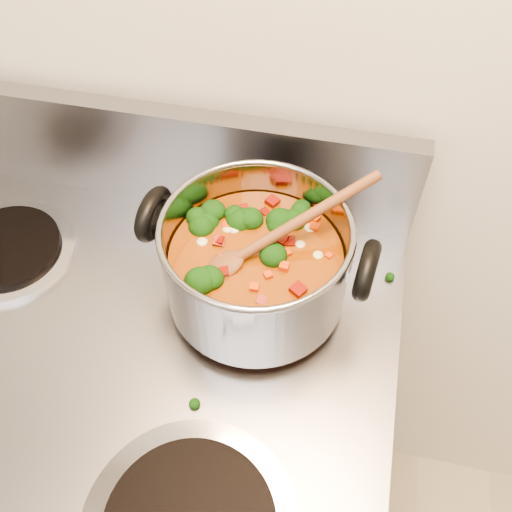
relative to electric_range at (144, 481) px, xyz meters
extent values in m
cube|color=gray|center=(0.00, 0.00, -0.01)|extent=(0.75, 0.65, 0.92)
cube|color=gray|center=(0.00, 0.30, 0.53)|extent=(0.75, 0.03, 0.16)
cylinder|color=#A5A5AD|center=(-0.18, 0.15, 0.46)|extent=(0.19, 0.19, 0.01)
cylinder|color=black|center=(-0.18, 0.15, 0.46)|extent=(0.15, 0.15, 0.01)
cylinder|color=#A5A5AD|center=(0.18, 0.15, 0.46)|extent=(0.19, 0.19, 0.01)
cylinder|color=black|center=(0.18, 0.15, 0.46)|extent=(0.15, 0.15, 0.01)
cylinder|color=gray|center=(0.18, 0.14, 0.53)|extent=(0.23, 0.23, 0.12)
torus|color=gray|center=(0.18, 0.14, 0.59)|extent=(0.23, 0.23, 0.01)
cylinder|color=#86330C|center=(0.18, 0.14, 0.51)|extent=(0.21, 0.21, 0.08)
torus|color=black|center=(0.05, 0.16, 0.57)|extent=(0.03, 0.08, 0.08)
torus|color=black|center=(0.31, 0.13, 0.57)|extent=(0.03, 0.08, 0.08)
ellipsoid|color=black|center=(0.15, 0.20, 0.55)|extent=(0.04, 0.04, 0.03)
ellipsoid|color=black|center=(0.19, 0.16, 0.55)|extent=(0.04, 0.04, 0.03)
ellipsoid|color=black|center=(0.21, 0.05, 0.55)|extent=(0.04, 0.04, 0.03)
ellipsoid|color=black|center=(0.18, 0.14, 0.55)|extent=(0.04, 0.04, 0.03)
ellipsoid|color=black|center=(0.20, 0.16, 0.55)|extent=(0.04, 0.04, 0.03)
ellipsoid|color=black|center=(0.18, 0.11, 0.55)|extent=(0.04, 0.04, 0.03)
ellipsoid|color=black|center=(0.18, 0.11, 0.55)|extent=(0.04, 0.04, 0.03)
ellipsoid|color=black|center=(0.25, 0.15, 0.55)|extent=(0.04, 0.04, 0.03)
ellipsoid|color=maroon|center=(0.16, 0.15, 0.55)|extent=(0.01, 0.01, 0.01)
ellipsoid|color=maroon|center=(0.15, 0.21, 0.55)|extent=(0.01, 0.01, 0.01)
ellipsoid|color=maroon|center=(0.13, 0.21, 0.55)|extent=(0.01, 0.01, 0.01)
ellipsoid|color=maroon|center=(0.10, 0.12, 0.55)|extent=(0.01, 0.01, 0.01)
ellipsoid|color=maroon|center=(0.27, 0.18, 0.55)|extent=(0.01, 0.01, 0.01)
ellipsoid|color=maroon|center=(0.20, 0.17, 0.55)|extent=(0.01, 0.01, 0.01)
ellipsoid|color=maroon|center=(0.16, 0.18, 0.55)|extent=(0.01, 0.01, 0.01)
ellipsoid|color=maroon|center=(0.10, 0.19, 0.55)|extent=(0.01, 0.01, 0.01)
ellipsoid|color=maroon|center=(0.11, 0.17, 0.55)|extent=(0.01, 0.01, 0.01)
ellipsoid|color=maroon|center=(0.19, 0.13, 0.55)|extent=(0.01, 0.01, 0.01)
ellipsoid|color=maroon|center=(0.21, 0.10, 0.55)|extent=(0.01, 0.01, 0.01)
ellipsoid|color=maroon|center=(0.14, 0.08, 0.55)|extent=(0.01, 0.01, 0.01)
ellipsoid|color=maroon|center=(0.16, 0.14, 0.55)|extent=(0.01, 0.01, 0.01)
ellipsoid|color=#C53A0A|center=(0.14, 0.12, 0.55)|extent=(0.01, 0.01, 0.01)
ellipsoid|color=#C53A0A|center=(0.12, 0.16, 0.55)|extent=(0.01, 0.01, 0.01)
ellipsoid|color=#C53A0A|center=(0.27, 0.12, 0.55)|extent=(0.01, 0.01, 0.01)
ellipsoid|color=#C53A0A|center=(0.14, 0.21, 0.55)|extent=(0.01, 0.01, 0.01)
ellipsoid|color=#C53A0A|center=(0.18, 0.22, 0.55)|extent=(0.01, 0.01, 0.01)
ellipsoid|color=#C53A0A|center=(0.22, 0.10, 0.55)|extent=(0.01, 0.01, 0.01)
ellipsoid|color=#C53A0A|center=(0.13, 0.12, 0.55)|extent=(0.01, 0.01, 0.01)
ellipsoid|color=#C53A0A|center=(0.15, 0.14, 0.55)|extent=(0.01, 0.01, 0.01)
ellipsoid|color=#C53A0A|center=(0.15, 0.14, 0.55)|extent=(0.01, 0.01, 0.01)
ellipsoid|color=beige|center=(0.15, 0.17, 0.55)|extent=(0.02, 0.02, 0.01)
ellipsoid|color=beige|center=(0.20, 0.14, 0.55)|extent=(0.02, 0.02, 0.01)
ellipsoid|color=beige|center=(0.13, 0.11, 0.55)|extent=(0.02, 0.02, 0.01)
ellipsoid|color=beige|center=(0.23, 0.17, 0.55)|extent=(0.02, 0.02, 0.01)
ellipsoid|color=beige|center=(0.16, 0.18, 0.55)|extent=(0.02, 0.02, 0.01)
ellipsoid|color=beige|center=(0.26, 0.15, 0.55)|extent=(0.02, 0.02, 0.01)
ellipsoid|color=beige|center=(0.19, 0.09, 0.55)|extent=(0.02, 0.02, 0.01)
ellipsoid|color=beige|center=(0.12, 0.19, 0.55)|extent=(0.02, 0.02, 0.01)
ellipsoid|color=brown|center=(0.15, 0.12, 0.54)|extent=(0.07, 0.07, 0.04)
cylinder|color=brown|center=(0.23, 0.18, 0.58)|extent=(0.18, 0.13, 0.08)
ellipsoid|color=black|center=(0.14, -0.07, 0.46)|extent=(0.01, 0.01, 0.01)
ellipsoid|color=black|center=(0.29, 0.28, 0.46)|extent=(0.01, 0.01, 0.01)
ellipsoid|color=black|center=(0.04, 0.09, 0.46)|extent=(0.01, 0.01, 0.01)
ellipsoid|color=black|center=(0.17, 0.28, 0.46)|extent=(0.01, 0.01, 0.01)
camera|label=1|loc=(0.27, -0.27, 1.08)|focal=40.00mm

